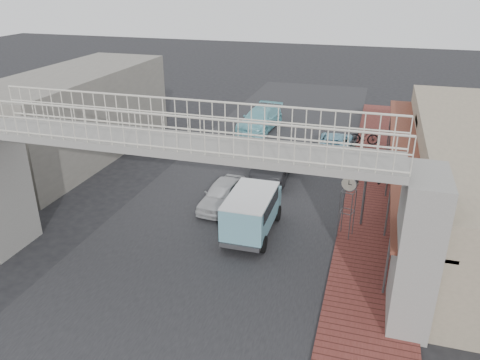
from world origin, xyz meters
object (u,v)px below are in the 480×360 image
Objects in this scene: motorcycle_near at (376,171)px; arrow_sign at (386,173)px; white_hatchback at (223,194)px; dark_sedan at (275,162)px; angkot_curb at (335,143)px; street_clock at (349,186)px; angkot_far at (260,119)px; angkot_van at (252,208)px; motorcycle_far at (364,136)px.

motorcycle_near is 6.09m from arrow_sign.
arrow_sign reaches higher than motorcycle_near.
white_hatchback reaches higher than motorcycle_near.
dark_sedan is at bearing 83.18° from motorcycle_near.
dark_sedan reaches higher than white_hatchback.
angkot_curb is (2.73, 4.72, -0.20)m from dark_sedan.
white_hatchback is 1.13× the size of arrow_sign.
street_clock is at bearing 98.85° from angkot_curb.
angkot_van is at bearing -71.27° from angkot_far.
motorcycle_near is at bearing 107.14° from arrow_sign.
motorcycle_near is (6.87, 5.30, -0.12)m from white_hatchback.
arrow_sign is (0.30, -5.66, 2.21)m from motorcycle_near.
white_hatchback is 2.37× the size of motorcycle_near.
angkot_curb is 2.38m from motorcycle_far.
dark_sedan is at bearing 141.19° from street_clock.
dark_sedan is at bearing 137.68° from motorcycle_far.
street_clock is at bearing 152.55° from motorcycle_near.
motorcycle_near is (5.32, 1.08, -0.29)m from dark_sedan.
white_hatchback is at bearing -168.78° from arrow_sign.
angkot_van is at bearing -147.07° from arrow_sign.
dark_sedan is 7.50m from arrow_sign.
street_clock is 1.71m from arrow_sign.
arrow_sign is (5.16, 1.76, 1.50)m from angkot_van.
angkot_curb is (4.28, 8.94, -0.03)m from white_hatchback.
angkot_far is 15.31m from street_clock.
dark_sedan reaches higher than motorcycle_near.
motorcycle_near is 0.48× the size of arrow_sign.
angkot_far is 14.64m from angkot_van.
street_clock reaches higher than angkot_curb.
motorcycle_far is at bearing -134.23° from angkot_curb.
arrow_sign reaches higher than angkot_far.
white_hatchback is 0.93× the size of angkot_van.
white_hatchback is at bearing -110.86° from dark_sedan.
arrow_sign is at bearing -39.89° from dark_sedan.
motorcycle_far is 11.25m from arrow_sign.
motorcycle_far is (-0.92, 5.33, 0.15)m from motorcycle_near.
angkot_curb is at bearing 121.38° from arrow_sign.
arrow_sign is at bearing 178.44° from motorcycle_far.
dark_sedan is 1.24× the size of angkot_van.
angkot_van is (2.00, -2.12, 0.60)m from white_hatchback.
dark_sedan is at bearing 73.39° from white_hatchback.
motorcycle_far is at bearing -6.01° from angkot_far.
white_hatchback is at bearing 142.90° from motorcycle_far.
white_hatchback is 8.67m from motorcycle_near.
street_clock reaches higher than angkot_van.
motorcycle_near is at bearing 125.86° from angkot_curb.
dark_sedan is 5.46m from angkot_curb.
white_hatchback is at bearing 64.85° from angkot_curb.
arrow_sign is (1.36, 0.97, 0.36)m from street_clock.
angkot_curb is 2.78× the size of motorcycle_near.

